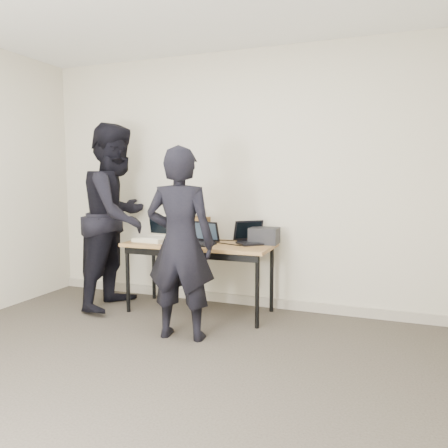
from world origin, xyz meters
The scene contains 13 objects.
room centered at (0.00, 0.00, 1.35)m, with size 4.60×4.60×2.80m.
desk centered at (-0.25, 1.82, 0.66)m, with size 1.50×0.65×0.72m.
laptop_beige centered at (-0.75, 1.80, 0.77)m, with size 0.37×0.36×0.27m.
laptop_center centered at (-0.20, 1.77, 0.77)m, with size 0.33×0.32×0.22m.
laptop_right centered at (0.26, 1.98, 0.77)m, with size 0.43×0.42×0.23m.
leather_satchel centered at (-0.43, 2.05, 0.85)m, with size 0.37×0.21×0.25m.
tissue centered at (-0.40, 2.06, 1.00)m, with size 0.13×0.10×0.08m, color white.
equipment_box centered at (0.38, 2.02, 0.80)m, with size 0.28×0.24×0.16m, color black.
power_brick centered at (-0.47, 1.66, 0.74)m, with size 0.09×0.06×0.03m, color black.
cables centered at (-0.21, 1.83, 0.72)m, with size 1.15×0.47×0.01m.
person_typist centered at (-0.11, 1.12, 0.82)m, with size 0.60×0.39×1.65m, color black.
person_observer centered at (-1.16, 1.73, 0.97)m, with size 0.94×0.73×1.94m, color black.
baseboard centered at (0.00, 2.23, 0.05)m, with size 4.50×0.03×0.10m, color #A09785.
Camera 1 is at (1.53, -2.18, 1.39)m, focal length 35.00 mm.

